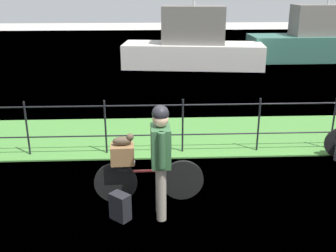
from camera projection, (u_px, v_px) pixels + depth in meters
ground_plane at (195, 217)px, 5.81m from camera, size 60.00×60.00×0.00m
grass_strip at (179, 136)px, 8.85m from camera, size 27.00×2.40×0.03m
harbor_water at (167, 75)px, 14.71m from camera, size 30.00×30.00×0.00m
iron_fence at (183, 123)px, 7.78m from camera, size 18.04×0.04×1.11m
bicycle_main at (148, 180)px, 6.13m from camera, size 1.68×0.17×0.66m
wooden_crate at (123, 154)px, 5.95m from camera, size 0.35×0.30×0.29m
terrier_dog at (124, 140)px, 5.88m from camera, size 0.32×0.15×0.18m
cyclist_person at (161, 152)px, 5.50m from camera, size 0.27×0.54×1.68m
backpack_on_paving at (120, 206)px, 5.69m from camera, size 0.33×0.32×0.40m
moored_boat_near at (323, 40)px, 17.29m from camera, size 6.40×1.87×3.94m
moored_boat_mid at (193, 46)px, 15.85m from camera, size 5.68×2.43×3.97m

